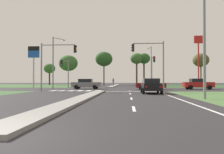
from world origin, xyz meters
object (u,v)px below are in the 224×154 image
car_grey_near (86,84)px  street_lamp_second (54,59)px  fastfood_pole_sign (198,49)px  treeline_second (68,63)px  traffic_signal_far_left (66,68)px  car_black_third (151,86)px  traffic_signal_far_right (153,66)px  traffic_signal_near_left (54,58)px  treeline_fourth (137,59)px  treeline_third (104,59)px  car_red_second (198,84)px  treeline_fifth (144,59)px  car_maroon_fourth (150,84)px  street_lamp_near (204,23)px  pedestrian_at_median (113,81)px  street_lamp_third (151,64)px  treeline_sixth (201,60)px  traffic_signal_near_right (152,57)px  fuel_price_totem (34,58)px  treeline_near (50,69)px

car_grey_near → street_lamp_second: street_lamp_second is taller
fastfood_pole_sign → treeline_second: fastfood_pole_sign is taller
traffic_signal_far_left → fastfood_pole_sign: fastfood_pole_sign is taller
car_black_third → traffic_signal_far_right: size_ratio=0.75×
traffic_signal_near_left → treeline_fourth: bearing=71.5°
fastfood_pole_sign → treeline_third: bearing=144.8°
traffic_signal_near_left → fastfood_pole_sign: 32.42m
car_red_second → treeline_fifth: bearing=-168.7°
traffic_signal_far_left → car_maroon_fourth: bearing=-23.4°
street_lamp_near → pedestrian_at_median: size_ratio=5.49×
street_lamp_third → treeline_second: street_lamp_third is taller
car_red_second → street_lamp_near: (-5.08, -18.30, 4.60)m
traffic_signal_far_right → car_grey_near: bearing=-158.7°
treeline_fourth → treeline_sixth: (18.12, 2.37, -0.23)m
car_grey_near → treeline_sixth: 41.17m
street_lamp_third → traffic_signal_near_right: bearing=-95.5°
street_lamp_second → treeline_fourth: (14.42, 27.28, 2.56)m
treeline_third → treeline_fifth: (11.26, -0.47, -0.09)m
traffic_signal_near_right → traffic_signal_near_left: 12.26m
car_black_third → street_lamp_second: bearing=138.3°
street_lamp_second → fuel_price_totem: 3.20m
car_red_second → traffic_signal_far_left: bearing=-102.4°
traffic_signal_near_right → street_lamp_near: street_lamp_near is taller
fastfood_pole_sign → treeline_third: size_ratio=1.14×
car_red_second → street_lamp_second: (-22.32, 1.43, 3.92)m
traffic_signal_near_right → pedestrian_at_median: (-6.02, 20.52, -2.93)m
traffic_signal_far_right → treeline_fifth: (0.28, 24.22, 3.54)m
car_black_third → treeline_second: 44.75m
traffic_signal_near_right → traffic_signal_far_left: bearing=140.5°
treeline_sixth → car_black_third: bearing=-113.4°
street_lamp_near → treeline_third: (-12.03, 48.02, 2.01)m
car_black_third → street_lamp_third: size_ratio=0.46×
street_lamp_near → treeline_sixth: street_lamp_near is taller
fuel_price_totem → treeline_sixth: bearing=40.5°
treeline_near → treeline_second: 7.60m
traffic_signal_near_left → treeline_sixth: treeline_sixth is taller
street_lamp_second → treeline_second: treeline_second is taller
treeline_second → treeline_fifth: bearing=1.0°
traffic_signal_near_right → treeline_third: size_ratio=0.64×
treeline_near → traffic_signal_far_left: bearing=-65.7°
street_lamp_near → treeline_fifth: 47.60m
treeline_third → treeline_fourth: (9.22, -1.01, -0.13)m
treeline_fourth → treeline_fifth: bearing=14.8°
street_lamp_third → treeline_fifth: street_lamp_third is taller
treeline_near → fastfood_pole_sign: bearing=-25.0°
fastfood_pole_sign → treeline_fifth: (-10.36, 14.78, -0.60)m
treeline_second → treeline_fourth: 19.30m
car_maroon_fourth → street_lamp_near: street_lamp_near is taller
traffic_signal_near_right → pedestrian_at_median: size_ratio=3.45×
car_grey_near → fuel_price_totem: fuel_price_totem is taller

